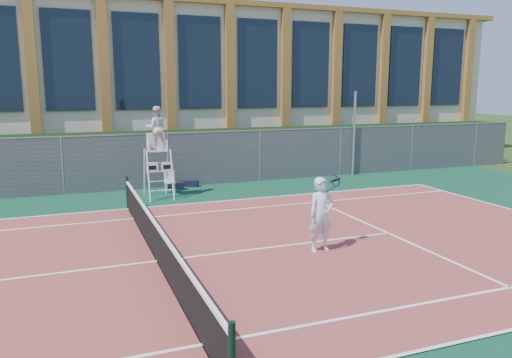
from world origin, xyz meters
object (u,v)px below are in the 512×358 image
object	(u,v)px
steel_pole	(354,134)
umpire_chair	(156,131)
tennis_player	(321,214)
plastic_chair	(170,180)

from	to	relation	value
steel_pole	umpire_chair	distance (m)	9.51
umpire_chair	tennis_player	size ratio (longest dim) A/B	1.84
plastic_chair	tennis_player	world-z (taller)	tennis_player
steel_pole	plastic_chair	distance (m)	8.98
steel_pole	tennis_player	bearing A→B (deg)	-125.57
umpire_chair	plastic_chair	xyz separation A→B (m)	(0.55, 0.64, -1.97)
plastic_chair	tennis_player	bearing A→B (deg)	-75.96
plastic_chair	steel_pole	bearing A→B (deg)	6.54
plastic_chair	tennis_player	xyz separation A→B (m)	(2.09, -8.38, 0.44)
steel_pole	umpire_chair	size ratio (longest dim) A/B	1.14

